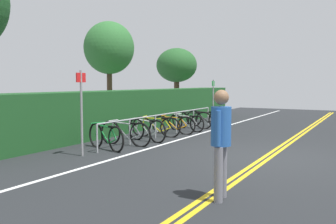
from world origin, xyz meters
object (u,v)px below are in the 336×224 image
at_px(bicycle_3, 156,127).
at_px(bicycle_4, 174,125).
at_px(sign_post_far, 213,96).
at_px(bicycle_7, 205,119).
at_px(sign_post_near, 81,105).
at_px(pedestrian, 221,136).
at_px(bicycle_2, 147,130).
at_px(bicycle_0, 106,137).
at_px(tree_far_right, 177,66).
at_px(bicycle_5, 186,123).
at_px(bike_rack, 166,119).
at_px(bicycle_6, 192,120).
at_px(bicycle_1, 125,133).
at_px(tree_mid, 109,48).

relative_size(bicycle_3, bicycle_4, 1.03).
bearing_deg(sign_post_far, bicycle_7, -169.07).
bearing_deg(bicycle_7, sign_post_near, 178.70).
bearing_deg(bicycle_3, pedestrian, -140.46).
xyz_separation_m(bicycle_2, sign_post_near, (-2.85, 0.14, 0.96)).
bearing_deg(bicycle_4, bicycle_7, -1.23).
relative_size(bicycle_0, bicycle_2, 1.02).
xyz_separation_m(bicycle_7, sign_post_far, (1.72, 0.33, 0.89)).
bearing_deg(sign_post_far, tree_far_right, 52.82).
distance_m(bicycle_2, bicycle_5, 2.87).
relative_size(bicycle_5, sign_post_near, 0.77).
bearing_deg(bike_rack, bicycle_5, -2.64).
bearing_deg(sign_post_near, pedestrian, -110.12).
relative_size(bicycle_0, pedestrian, 0.97).
bearing_deg(tree_far_right, bicycle_2, -157.92).
relative_size(bicycle_7, sign_post_far, 0.86).
bearing_deg(tree_far_right, bicycle_7, -139.39).
bearing_deg(bicycle_3, tree_far_right, 23.18).
bearing_deg(bicycle_7, bicycle_2, 179.60).
distance_m(bicycle_6, sign_post_near, 6.63).
relative_size(bicycle_7, sign_post_near, 0.79).
bearing_deg(bicycle_2, sign_post_far, 2.71).
height_order(bicycle_6, sign_post_far, sign_post_far).
xyz_separation_m(bicycle_5, sign_post_near, (-5.72, 0.13, 1.00)).
height_order(bicycle_1, sign_post_near, sign_post_near).
distance_m(bicycle_2, sign_post_far, 6.39).
xyz_separation_m(bicycle_0, bicycle_4, (3.68, -0.19, -0.02)).
bearing_deg(bicycle_6, sign_post_far, 3.42).
bearing_deg(bike_rack, tree_mid, 76.57).
bearing_deg(bicycle_5, pedestrian, -149.87).
height_order(bicycle_5, bicycle_6, bicycle_6).
xyz_separation_m(bicycle_2, bicycle_4, (1.88, 0.03, -0.03)).
height_order(bicycle_0, bicycle_2, bicycle_2).
bearing_deg(tree_far_right, bicycle_4, -152.89).
distance_m(bicycle_0, tree_mid, 5.74).
bearing_deg(bicycle_5, bicycle_4, 178.85).
bearing_deg(sign_post_near, bicycle_6, 0.06).
height_order(bike_rack, tree_far_right, tree_far_right).
height_order(bicycle_1, bicycle_4, bicycle_1).
distance_m(bicycle_1, pedestrian, 5.62).
bearing_deg(bicycle_6, bicycle_2, -177.78).
distance_m(bicycle_2, sign_post_near, 3.01).
distance_m(bicycle_0, sign_post_far, 8.17).
xyz_separation_m(bike_rack, bicycle_0, (-3.22, 0.14, -0.24)).
height_order(bicycle_4, sign_post_far, sign_post_far).
bearing_deg(pedestrian, bicycle_2, 43.63).
xyz_separation_m(bike_rack, bicycle_5, (1.45, -0.07, -0.28)).
height_order(pedestrian, tree_mid, tree_mid).
height_order(bicycle_4, pedestrian, pedestrian).
xyz_separation_m(pedestrian, sign_post_far, (10.78, 4.55, 0.20)).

